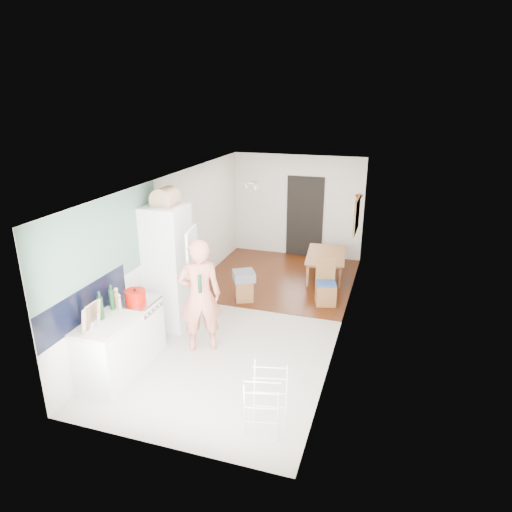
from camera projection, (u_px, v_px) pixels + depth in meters
The scene contains 32 objects.
room_shell at pixel (253, 251), 8.03m from camera, with size 3.20×7.00×2.50m, color white, non-canonical shape.
floor at pixel (253, 315), 8.45m from camera, with size 3.20×7.00×0.01m, color beige.
wood_floor_overlay at pixel (279, 278), 10.11m from camera, with size 3.20×3.30×0.01m, color #511D08.
sage_wall_panel at pixel (104, 244), 6.48m from camera, with size 0.02×3.00×1.30m, color slate.
tile_splashback at pixel (86, 305), 6.22m from camera, with size 0.02×1.90×0.50m, color black.
doorway_recess at pixel (305, 217), 11.17m from camera, with size 0.90×0.04×2.00m, color black.
base_cabinet at pixel (109, 354), 6.39m from camera, with size 0.60×0.90×0.86m, color white.
worktop at pixel (106, 324), 6.23m from camera, with size 0.62×0.92×0.06m, color beige.
range_cooker at pixel (138, 328), 7.06m from camera, with size 0.60×0.60×0.88m, color white.
cooker_top at pixel (135, 301), 6.90m from camera, with size 0.60×0.60×0.04m, color #BCBCBF.
fridge_housing at pixel (168, 268), 7.75m from camera, with size 0.66×0.66×2.15m, color white.
fridge_door at pixel (192, 250), 7.14m from camera, with size 0.56×0.04×0.70m, color white.
fridge_interior at pixel (183, 243), 7.50m from camera, with size 0.02×0.52×0.66m, color white.
pinboard at pixel (357, 215), 9.18m from camera, with size 0.03×0.90×0.70m, color tan.
pinboard_frame at pixel (356, 215), 9.18m from camera, with size 0.01×0.94×0.74m, color #A06034.
wall_sconce at pixel (359, 199), 9.70m from camera, with size 0.18×0.18×0.16m, color maroon.
person at pixel (199, 286), 6.99m from camera, with size 0.79×0.52×2.17m, color #EA8067.
dining_table at pixel (327, 267), 10.13m from camera, with size 1.25×0.70×0.44m, color #A06034.
dining_chair at pixel (326, 283), 8.72m from camera, with size 0.38×0.38×0.89m, color #A06034, non-canonical shape.
stool at pixel (244, 290), 8.95m from camera, with size 0.33×0.33×0.44m, color #A06034, non-canonical shape.
grey_drape at pixel (244, 276), 8.84m from camera, with size 0.40×0.40×0.18m, color slate.
drying_rack at pixel (266, 403), 5.39m from camera, with size 0.43×0.39×0.83m, color white, non-canonical shape.
bread_bin at pixel (165, 199), 7.37m from camera, with size 0.40×0.38×0.21m, color tan, non-canonical shape.
red_casserole at pixel (135, 296), 6.81m from camera, with size 0.31×0.31×0.18m, color #C50F03.
steel_pan at pixel (90, 323), 6.11m from camera, with size 0.20×0.20×0.10m, color #BCBCBF.
held_bottle at pixel (200, 284), 6.74m from camera, with size 0.06×0.06×0.28m, color #153D1B.
bottle_a at pixel (101, 308), 6.27m from camera, with size 0.08×0.08×0.33m, color #153D1B.
bottle_b at pixel (112, 300), 6.55m from camera, with size 0.07×0.07×0.31m, color #153D1B.
bottle_c at pixel (96, 317), 6.16m from camera, with size 0.08×0.08×0.21m, color beige.
pepper_mill_front at pixel (119, 303), 6.56m from camera, with size 0.05×0.05×0.20m, color tan.
pepper_mill_back at pixel (117, 299), 6.64m from camera, with size 0.07×0.07×0.24m, color tan.
chopping_boards at pixel (91, 316), 5.99m from camera, with size 0.04×0.28×0.38m, color tan, non-canonical shape.
Camera 1 is at (2.34, -7.21, 3.88)m, focal length 32.00 mm.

